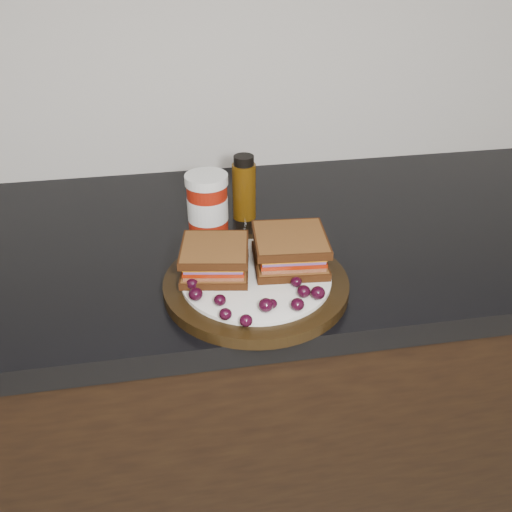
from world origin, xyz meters
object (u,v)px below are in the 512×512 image
(plate, at_px, (256,285))
(condiment_jar, at_px, (208,204))
(sandwich_left, at_px, (215,259))
(oil_bottle, at_px, (244,187))

(plate, distance_m, condiment_jar, 0.21)
(sandwich_left, relative_size, condiment_jar, 0.91)
(sandwich_left, height_order, condiment_jar, condiment_jar)
(plate, relative_size, sandwich_left, 2.80)
(condiment_jar, relative_size, oil_bottle, 0.90)
(oil_bottle, bearing_deg, sandwich_left, -109.98)
(condiment_jar, xyz_separation_m, oil_bottle, (0.07, 0.04, 0.01))
(sandwich_left, distance_m, oil_bottle, 0.23)
(condiment_jar, bearing_deg, oil_bottle, 31.94)
(condiment_jar, height_order, oil_bottle, oil_bottle)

